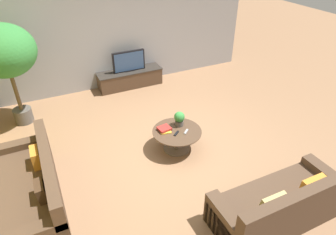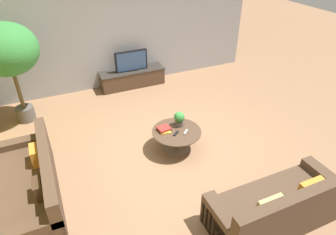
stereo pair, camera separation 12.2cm
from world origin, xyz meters
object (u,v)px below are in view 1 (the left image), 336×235
potted_palm_tall (4,53)px  television (129,61)px  coffee_table (177,136)px  media_console (130,78)px  couch_near_entry (281,205)px  potted_plant_tabletop (179,118)px  couch_by_wall (33,189)px

potted_palm_tall → television: bearing=13.4°
coffee_table → potted_palm_tall: potted_palm_tall is taller
media_console → couch_near_entry: 5.13m
potted_plant_tabletop → potted_palm_tall: bearing=141.7°
television → coffee_table: bearing=-91.9°
media_console → potted_plant_tabletop: size_ratio=5.85×
couch_near_entry → potted_plant_tabletop: (-0.48, 2.29, 0.29)m
coffee_table → couch_by_wall: couch_by_wall is taller
coffee_table → potted_palm_tall: (-2.62, 2.32, 1.31)m
television → coffee_table: 3.00m
couch_by_wall → potted_plant_tabletop: couch_by_wall is taller
couch_near_entry → potted_palm_tall: potted_palm_tall is taller
media_console → coffee_table: size_ratio=1.84×
media_console → couch_near_entry: (0.51, -5.11, 0.05)m
coffee_table → couch_near_entry: bearing=-74.1°
media_console → potted_palm_tall: bearing=-166.5°
media_console → television: (-0.00, -0.00, 0.48)m
couch_by_wall → television: bearing=140.0°
television → couch_by_wall: television is taller
couch_by_wall → potted_palm_tall: 2.89m
media_console → coffee_table: 2.98m
coffee_table → potted_palm_tall: 3.74m
coffee_table → couch_by_wall: (-2.60, -0.25, -0.01)m
television → potted_palm_tall: size_ratio=0.39×
media_console → couch_by_wall: (-2.70, -3.22, 0.05)m
couch_by_wall → potted_plant_tabletop: 2.78m
media_console → couch_by_wall: couch_by_wall is taller
media_console → potted_plant_tabletop: 2.84m
couch_by_wall → potted_palm_tall: (-0.02, 2.57, 1.32)m
television → potted_plant_tabletop: (0.03, -2.82, -0.13)m
potted_palm_tall → media_console: bearing=13.5°
coffee_table → couch_by_wall: bearing=-174.5°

